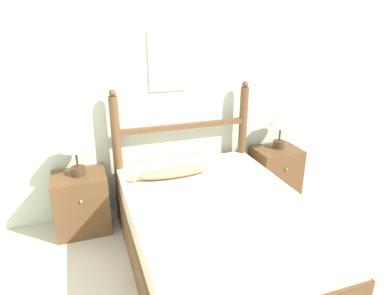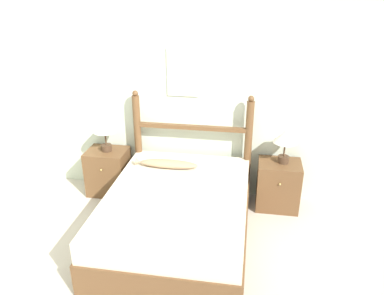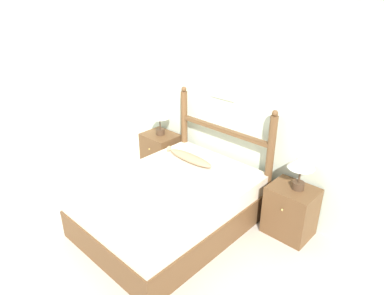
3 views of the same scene
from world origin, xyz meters
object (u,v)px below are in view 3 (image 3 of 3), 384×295
at_px(bed, 171,205).
at_px(nightstand_right, 291,211).
at_px(nightstand_left, 161,152).
at_px(fish_pillow, 190,158).
at_px(table_lamp_right, 301,164).
at_px(table_lamp_left, 160,115).

relative_size(bed, nightstand_right, 3.31).
relative_size(bed, nightstand_left, 3.31).
bearing_deg(fish_pillow, nightstand_right, 11.59).
distance_m(nightstand_right, table_lamp_right, 0.59).
height_order(bed, table_lamp_left, table_lamp_left).
relative_size(nightstand_left, table_lamp_left, 1.47).
relative_size(bed, fish_pillow, 2.64).
xyz_separation_m(nightstand_left, table_lamp_left, (0.01, 0.01, 0.59)).
height_order(nightstand_left, nightstand_right, same).
relative_size(nightstand_right, table_lamp_left, 1.47).
bearing_deg(table_lamp_left, fish_pillow, -17.80).
distance_m(bed, table_lamp_right, 1.52).
xyz_separation_m(nightstand_right, table_lamp_right, (0.03, 0.02, 0.59)).
xyz_separation_m(bed, fish_pillow, (-0.22, 0.55, 0.33)).
distance_m(nightstand_left, nightstand_right, 2.15).
bearing_deg(nightstand_right, bed, -142.90).
height_order(bed, nightstand_right, nightstand_right).
distance_m(table_lamp_left, fish_pillow, 0.93).
height_order(table_lamp_left, fish_pillow, table_lamp_left).
bearing_deg(table_lamp_right, table_lamp_left, -179.53).
bearing_deg(fish_pillow, bed, -67.88).
bearing_deg(nightstand_right, fish_pillow, -168.41).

